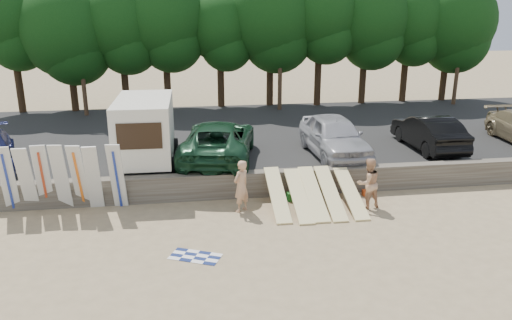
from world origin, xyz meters
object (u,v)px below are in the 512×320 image
at_px(box_trailer, 145,128).
at_px(car_3, 429,132).
at_px(cooler, 292,196).
at_px(car_2, 334,136).
at_px(beachgoer_b, 368,183).
at_px(beachgoer_a, 241,186).
at_px(car_1, 218,141).

height_order(box_trailer, car_3, box_trailer).
bearing_deg(cooler, car_2, 47.64).
bearing_deg(box_trailer, beachgoer_b, -25.90).
height_order(car_3, beachgoer_a, car_3).
height_order(box_trailer, car_2, box_trailer).
xyz_separation_m(car_2, car_3, (4.68, 0.43, -0.10)).
distance_m(car_1, cooler, 4.44).
xyz_separation_m(beachgoer_a, beachgoer_b, (4.65, -0.32, -0.02)).
bearing_deg(car_3, car_1, 1.92).
xyz_separation_m(car_1, car_2, (5.12, -0.12, 0.04)).
relative_size(box_trailer, cooler, 11.84).
distance_m(beachgoer_a, beachgoer_b, 4.66).
distance_m(car_2, beachgoer_a, 6.14).
bearing_deg(car_3, car_2, 5.39).
xyz_separation_m(beachgoer_b, cooler, (-2.61, 1.06, -0.78)).
distance_m(car_2, cooler, 4.40).
bearing_deg(box_trailer, car_3, 3.64).
relative_size(car_3, cooler, 12.79).
bearing_deg(beachgoer_b, cooler, -34.91).
height_order(car_2, cooler, car_2).
bearing_deg(car_3, box_trailer, 2.60).
height_order(car_1, car_3, car_1).
distance_m(box_trailer, beachgoer_b, 9.29).
bearing_deg(cooler, car_1, 123.22).
height_order(box_trailer, car_1, box_trailer).
distance_m(car_1, car_3, 9.81).
xyz_separation_m(car_1, car_3, (9.81, 0.31, -0.06)).
distance_m(box_trailer, car_1, 3.14).
relative_size(car_2, beachgoer_a, 2.76).
relative_size(car_1, car_2, 1.17).
distance_m(box_trailer, beachgoer_a, 5.40).
bearing_deg(car_2, cooler, -130.62).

